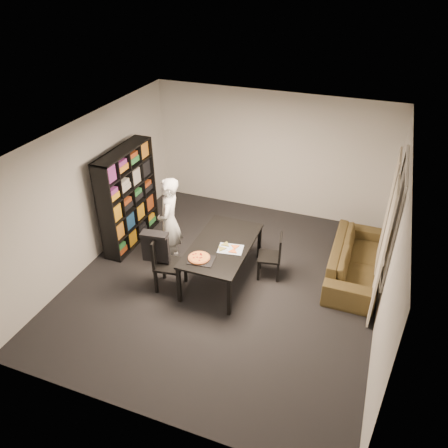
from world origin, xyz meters
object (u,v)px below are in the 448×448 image
at_px(chair_left, 164,259).
at_px(chair_right, 274,254).
at_px(dining_table, 222,247).
at_px(sofa, 355,260).
at_px(baking_tray, 202,260).
at_px(pepperoni_pizza, 199,258).
at_px(person, 169,222).
at_px(bookshelf, 128,197).

xyz_separation_m(chair_left, chair_right, (1.62, 0.92, -0.09)).
xyz_separation_m(dining_table, sofa, (2.13, 0.91, -0.34)).
relative_size(chair_right, baking_tray, 2.07).
xyz_separation_m(chair_right, pepperoni_pizza, (-1.00, -0.89, 0.27)).
height_order(dining_table, pepperoni_pizza, pepperoni_pizza).
relative_size(chair_left, chair_right, 1.18).
bearing_deg(pepperoni_pizza, dining_table, 69.74).
xyz_separation_m(chair_right, baking_tray, (-0.96, -0.91, 0.25)).
bearing_deg(baking_tray, sofa, 32.32).
distance_m(chair_left, person, 0.77).
relative_size(chair_left, pepperoni_pizza, 2.80).
distance_m(dining_table, chair_right, 0.91).
relative_size(dining_table, person, 1.02).
xyz_separation_m(chair_left, baking_tray, (0.67, 0.01, 0.16)).
bearing_deg(chair_left, baking_tray, -97.32).
distance_m(chair_left, sofa, 3.29).
distance_m(bookshelf, sofa, 4.27).
xyz_separation_m(bookshelf, baking_tray, (1.93, -1.03, -0.23)).
xyz_separation_m(baking_tray, sofa, (2.28, 1.44, -0.41)).
xyz_separation_m(bookshelf, dining_table, (2.07, -0.50, -0.30)).
relative_size(person, sofa, 0.80).
xyz_separation_m(bookshelf, chair_left, (1.26, -1.04, -0.39)).
xyz_separation_m(dining_table, baking_tray, (-0.14, -0.53, 0.07)).
distance_m(chair_right, person, 1.90).
bearing_deg(person, bookshelf, -125.73).
bearing_deg(chair_left, person, 10.25).
relative_size(pepperoni_pizza, sofa, 0.17).
bearing_deg(sofa, baking_tray, 122.32).
bearing_deg(pepperoni_pizza, baking_tray, -15.89).
distance_m(baking_tray, sofa, 2.73).
bearing_deg(chair_right, dining_table, -76.97).
xyz_separation_m(chair_right, sofa, (1.32, 0.53, -0.17)).
bearing_deg(chair_right, bookshelf, -104.23).
relative_size(chair_left, baking_tray, 2.45).
bearing_deg(sofa, person, 103.69).
bearing_deg(bookshelf, pepperoni_pizza, -28.39).
height_order(chair_right, sofa, chair_right).
bearing_deg(sofa, bookshelf, 95.58).
bearing_deg(dining_table, sofa, 23.11).
xyz_separation_m(chair_left, person, (-0.23, 0.68, 0.28)).
height_order(pepperoni_pizza, sofa, pepperoni_pizza).
bearing_deg(chair_right, baking_tray, -58.35).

